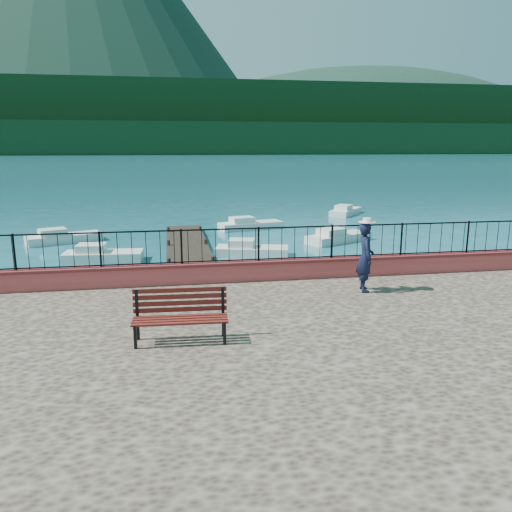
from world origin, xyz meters
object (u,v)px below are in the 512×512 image
object	(u,v)px
boat_0	(103,252)
person	(365,257)
boat_1	(252,247)
boat_5	(346,209)
boat_4	(251,222)
boat_3	(64,235)
park_bench	(181,327)
boat_2	(339,234)

from	to	relation	value
boat_0	person	bearing A→B (deg)	-47.70
boat_1	boat_5	xyz separation A→B (m)	(9.23, 12.88, 0.00)
boat_4	boat_3	bearing A→B (deg)	-179.92
boat_4	park_bench	bearing A→B (deg)	-117.00
boat_5	boat_2	bearing A→B (deg)	-163.23
park_bench	boat_0	world-z (taller)	park_bench
person	boat_5	size ratio (longest dim) A/B	0.51
person	boat_5	distance (m)	24.45
person	boat_1	world-z (taller)	person
boat_4	boat_5	world-z (taller)	same
park_bench	boat_1	bearing A→B (deg)	77.55
park_bench	boat_5	distance (m)	28.87
person	boat_2	size ratio (longest dim) A/B	0.49
park_bench	boat_1	distance (m)	13.49
park_bench	person	world-z (taller)	person
boat_2	boat_5	xyz separation A→B (m)	(4.09, 10.23, 0.00)
park_bench	person	bearing A→B (deg)	32.07
boat_0	boat_1	world-z (taller)	same
boat_2	boat_5	size ratio (longest dim) A/B	1.03
boat_3	boat_4	distance (m)	10.82
boat_4	person	bearing A→B (deg)	-103.32
boat_1	boat_5	bearing A→B (deg)	68.34
person	boat_0	distance (m)	13.18
boat_2	boat_1	bearing A→B (deg)	179.98
boat_0	boat_5	distance (m)	20.46
boat_1	boat_4	size ratio (longest dim) A/B	0.85
person	boat_3	size ratio (longest dim) A/B	0.49
boat_1	boat_4	distance (m)	7.71
park_bench	boat_0	size ratio (longest dim) A/B	0.56
park_bench	boat_5	world-z (taller)	park_bench
boat_1	boat_2	distance (m)	5.79
boat_0	boat_3	distance (m)	5.58
park_bench	boat_5	bearing A→B (deg)	66.68
boat_3	park_bench	bearing A→B (deg)	-95.69
boat_3	boat_5	distance (m)	20.15
boat_5	park_bench	bearing A→B (deg)	-167.85
park_bench	boat_4	xyz separation A→B (m)	(4.79, 20.56, -1.11)
boat_2	boat_5	world-z (taller)	same
person	boat_3	distance (m)	18.66
boat_2	boat_5	bearing A→B (deg)	40.89
boat_4	boat_2	bearing A→B (deg)	-65.33
boat_2	boat_4	distance (m)	6.35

